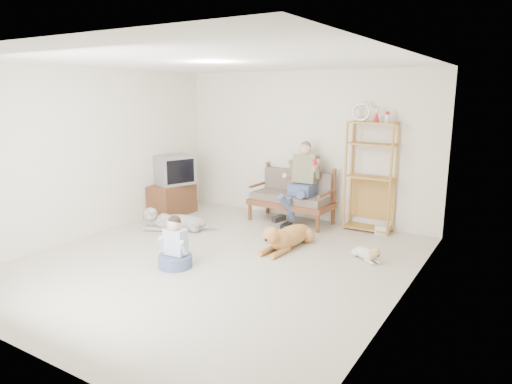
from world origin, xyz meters
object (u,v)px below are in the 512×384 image
Objects in this scene: etagere at (370,176)px; golden_retriever at (287,237)px; loveseat at (293,195)px; tv_stand at (172,199)px.

golden_retriever is at bearing -116.18° from etagere.
tv_stand is at bearing -157.16° from loveseat.
golden_retriever is (0.61, -1.37, -0.31)m from loveseat.
etagere is at bearing 14.13° from tv_stand.
etagere is (1.36, 0.16, 0.46)m from loveseat.
etagere is at bearing 9.61° from loveseat.
etagere is 2.37× the size of tv_stand.
etagere is at bearing 68.24° from golden_retriever.
golden_retriever is at bearing -63.37° from loveseat.
loveseat is 1.07× the size of golden_retriever.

